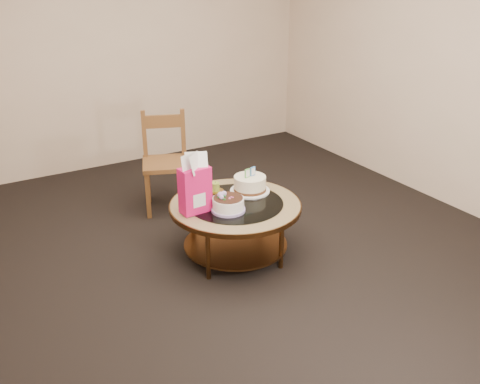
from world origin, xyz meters
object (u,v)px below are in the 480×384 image
gift_bag (195,184)px  dining_chair (166,161)px  decorated_cake (228,205)px  coffee_table (235,212)px  cream_cake (250,184)px

gift_bag → dining_chair: dining_chair is taller
decorated_cake → dining_chair: size_ratio=0.28×
coffee_table → dining_chair: dining_chair is taller
gift_bag → coffee_table: bearing=-6.6°
coffee_table → cream_cake: (0.21, 0.12, 0.14)m
coffee_table → cream_cake: cream_cake is taller
coffee_table → gift_bag: gift_bag is taller
decorated_cake → cream_cake: 0.39m
coffee_table → dining_chair: 1.12m
coffee_table → gift_bag: (-0.33, 0.02, 0.30)m
coffee_table → cream_cake: 0.28m
gift_bag → dining_chair: 1.14m
decorated_cake → gift_bag: size_ratio=0.57×
coffee_table → decorated_cake: decorated_cake is taller
cream_cake → dining_chair: 1.04m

